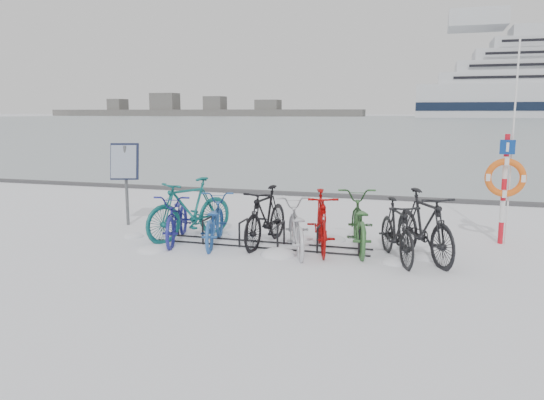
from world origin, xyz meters
name	(u,v)px	position (x,y,z in m)	size (l,w,h in m)	color
ground	(262,246)	(0.00, 0.00, 0.00)	(900.00, 900.00, 0.00)	white
ice_sheet	(422,120)	(0.00, 155.00, 0.01)	(400.00, 298.00, 0.02)	#A0AEB5
quay_edge	(324,195)	(0.00, 5.90, 0.05)	(400.00, 0.25, 0.10)	#3F3F42
bike_rack	(262,236)	(0.00, 0.00, 0.18)	(4.00, 0.48, 0.46)	black
info_board	(125,166)	(-3.34, 0.86, 1.28)	(0.63, 0.39, 1.77)	#595B5E
lifebuoy_station	(505,178)	(4.21, 1.37, 1.24)	(0.71, 0.22, 3.69)	red
shoreline	(195,111)	(-122.02, 260.00, 2.79)	(180.00, 12.00, 9.50)	#4C4C4C
bike_0	(178,215)	(-1.66, -0.07, 0.49)	(0.64, 1.85, 0.97)	navy
bike_1	(190,207)	(-1.53, 0.19, 0.60)	(0.56, 2.00, 1.20)	#125E5D
bike_2	(214,219)	(-0.90, -0.11, 0.47)	(0.62, 1.79, 0.94)	#2758A5
bike_3	(266,215)	(0.04, 0.11, 0.55)	(0.52, 1.85, 1.11)	black
bike_4	(296,225)	(0.69, -0.22, 0.47)	(0.62, 1.79, 0.94)	#BABCC3
bike_5	(321,220)	(1.10, 0.03, 0.55)	(0.51, 1.82, 1.09)	#980807
bike_6	(358,220)	(1.72, 0.28, 0.52)	(0.70, 2.00, 1.05)	#336431
bike_7	(397,229)	(2.42, -0.24, 0.52)	(0.49, 1.75, 1.05)	black
bike_8	(424,224)	(2.85, -0.05, 0.59)	(0.56, 1.98, 1.19)	black
snow_drifts	(278,249)	(0.34, -0.13, 0.00)	(6.02, 2.23, 0.22)	white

